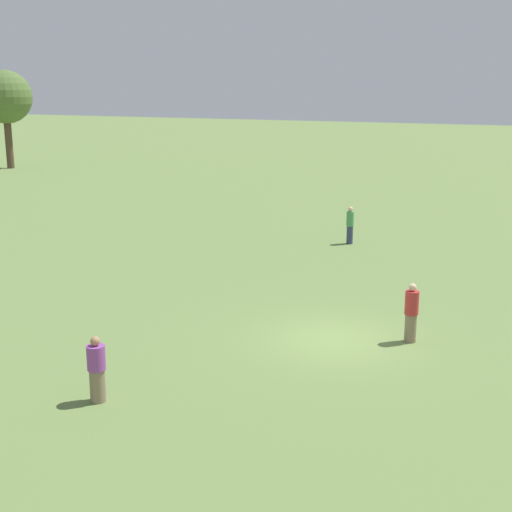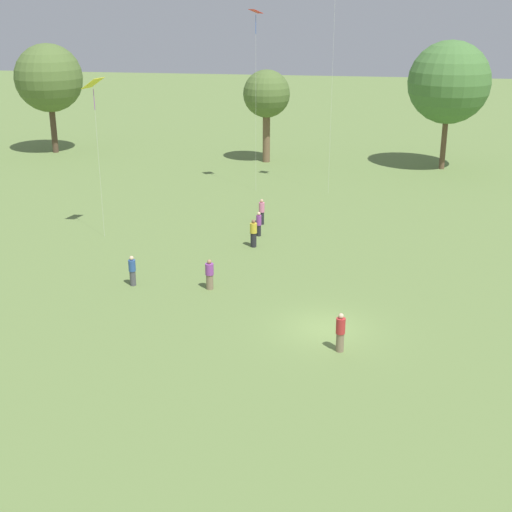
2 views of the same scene
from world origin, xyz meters
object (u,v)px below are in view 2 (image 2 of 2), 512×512
(person_1, at_px, (340,333))
(person_2, at_px, (210,275))
(person_4, at_px, (259,224))
(person_6, at_px, (253,233))
(person_7, at_px, (262,212))
(person_3, at_px, (132,271))
(kite_1, at_px, (93,87))
(kite_2, at_px, (256,21))

(person_1, relative_size, person_2, 1.08)
(person_2, xyz_separation_m, person_4, (1.20, 9.65, 0.00))
(person_2, relative_size, person_6, 0.94)
(person_4, distance_m, person_7, 2.64)
(person_3, xyz_separation_m, person_7, (5.33, 12.45, 0.05))
(person_6, distance_m, kite_1, 13.63)
(person_2, distance_m, person_6, 7.48)
(person_4, bearing_deg, person_2, 172.61)
(person_1, height_order, kite_1, kite_1)
(person_2, bearing_deg, person_3, 121.99)
(person_7, height_order, kite_1, kite_1)
(person_1, distance_m, person_2, 9.71)
(kite_1, bearing_deg, person_2, 105.52)
(person_1, relative_size, kite_1, 0.18)
(person_3, bearing_deg, kite_1, -10.37)
(person_1, relative_size, person_7, 1.02)
(person_1, xyz_separation_m, person_7, (-6.46, 18.51, -0.01))
(person_6, bearing_deg, person_1, -144.38)
(person_6, xyz_separation_m, kite_1, (-10.27, 0.52, 8.95))
(person_1, distance_m, person_7, 19.60)
(person_1, height_order, kite_2, kite_2)
(person_6, bearing_deg, person_4, 11.41)
(person_3, relative_size, person_7, 0.95)
(person_6, bearing_deg, person_3, 154.66)
(person_7, bearing_deg, person_2, 116.24)
(person_3, bearing_deg, person_1, -157.83)
(person_4, bearing_deg, person_1, -158.83)
(person_1, height_order, person_7, person_1)
(person_2, height_order, person_4, person_2)
(person_7, bearing_deg, kite_2, -47.42)
(person_1, relative_size, person_6, 1.02)
(person_2, xyz_separation_m, person_7, (0.99, 12.27, 0.07))
(kite_1, bearing_deg, person_6, 143.72)
(kite_1, xyz_separation_m, kite_2, (8.11, 13.67, 3.59))
(person_2, bearing_deg, person_1, -100.23)
(person_7, bearing_deg, person_6, 123.51)
(person_4, relative_size, person_7, 0.91)
(person_2, xyz_separation_m, kite_1, (-9.05, 7.90, 9.01))
(kite_1, height_order, kite_2, kite_2)
(person_7, height_order, kite_2, kite_2)
(person_1, relative_size, person_3, 1.07)
(person_3, xyz_separation_m, kite_2, (3.40, 21.74, 12.58))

